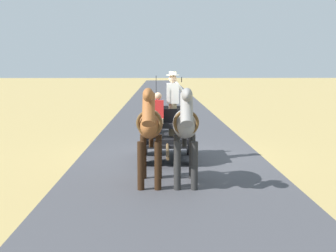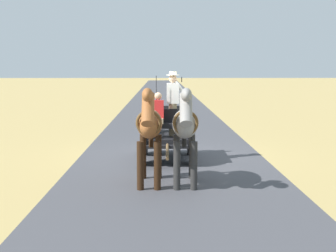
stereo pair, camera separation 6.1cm
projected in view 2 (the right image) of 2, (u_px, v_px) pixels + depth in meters
The scene contains 5 objects.
ground_plane at pixel (171, 157), 14.53m from camera, with size 200.00×200.00×0.00m, color tan.
road_surface at pixel (171, 156), 14.53m from camera, with size 5.37×160.00×0.01m, color #424247.
horse_drawn_carriage at pixel (168, 131), 13.94m from camera, with size 1.44×4.50×2.50m.
horse_near_side at pixel (185, 126), 10.87m from camera, with size 0.60×2.13×2.21m.
horse_off_side at pixel (149, 126), 10.87m from camera, with size 0.59×2.13×2.21m.
Camera 2 is at (0.29, 14.31, 2.63)m, focal length 52.83 mm.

